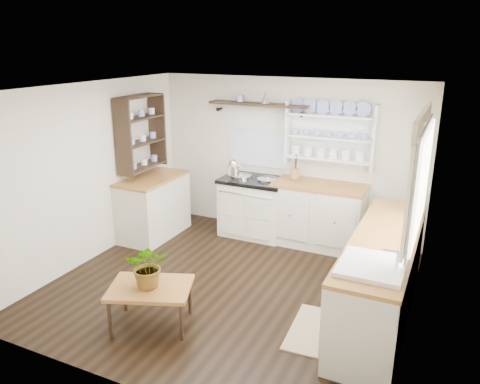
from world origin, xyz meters
name	(u,v)px	position (x,y,z in m)	size (l,w,h in m)	color
floor	(230,285)	(0.00, 0.00, 0.00)	(4.00, 3.80, 0.01)	black
wall_back	(287,157)	(0.00, 1.90, 1.15)	(4.00, 0.02, 2.30)	beige
wall_right	(419,222)	(2.00, 0.00, 1.15)	(0.02, 3.80, 2.30)	beige
wall_left	(90,173)	(-2.00, 0.00, 1.15)	(0.02, 3.80, 2.30)	beige
ceiling	(228,89)	(0.00, 0.00, 2.30)	(4.00, 3.80, 0.01)	white
window	(420,175)	(1.95, 0.15, 1.56)	(0.08, 1.55, 1.22)	white
aga_cooker	(254,206)	(-0.37, 1.57, 0.44)	(0.97, 0.68, 0.90)	silver
back_cabinets	(318,214)	(0.60, 1.60, 0.46)	(1.27, 0.63, 0.90)	beige
right_cabinets	(381,276)	(1.70, 0.10, 0.46)	(0.62, 2.43, 0.90)	beige
belfast_sink	(371,278)	(1.70, -0.65, 0.80)	(0.55, 0.60, 0.45)	white
left_cabinets	(153,206)	(-1.70, 0.90, 0.46)	(0.62, 1.13, 0.90)	beige
plate_rack	(331,134)	(0.65, 1.86, 1.56)	(1.20, 0.22, 0.90)	white
high_shelf	(259,105)	(-0.40, 1.78, 1.91)	(1.50, 0.29, 0.16)	black
left_shelving	(141,132)	(-1.84, 0.90, 1.55)	(0.28, 0.80, 1.05)	black
kettle	(233,167)	(-0.65, 1.45, 1.04)	(0.18, 0.18, 0.22)	silver
utensil_crock	(295,174)	(0.20, 1.68, 0.98)	(0.12, 0.12, 0.15)	#A5693C
center_table	(150,290)	(-0.36, -1.05, 0.39)	(0.96, 0.83, 0.44)	brown
potted_plant	(149,265)	(-0.36, -1.05, 0.67)	(0.41, 0.36, 0.46)	#3F7233
floor_rug	(318,331)	(1.22, -0.46, 0.01)	(0.55, 0.85, 0.02)	olive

